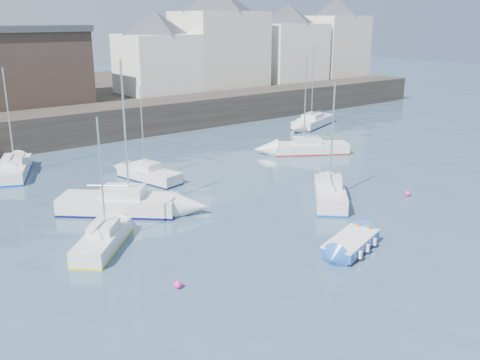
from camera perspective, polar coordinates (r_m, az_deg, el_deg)
water at (r=25.74m, az=16.81°, el=-9.41°), size 220.00×220.00×0.00m
quay_wall at (r=52.54m, az=-15.62°, el=5.81°), size 90.00×5.00×3.00m
land_strip at (r=69.36m, az=-21.41°, el=7.78°), size 90.00×32.00×2.80m
bldg_east_a at (r=67.56m, az=-2.23°, el=15.02°), size 13.36×13.36×11.80m
bldg_east_b at (r=74.16m, az=5.16°, el=14.41°), size 11.88×11.88×9.95m
bldg_east_c at (r=80.51m, az=10.05°, el=14.79°), size 11.14×11.14×10.95m
bldg_east_d at (r=62.39m, az=-8.86°, el=13.34°), size 11.14×11.14×8.95m
blue_dinghy at (r=27.19m, az=11.74°, el=-6.64°), size 4.01×2.65×0.71m
sailboat_a at (r=27.80m, az=-14.41°, el=-6.14°), size 4.63×4.79×6.56m
sailboat_b at (r=32.39m, az=-12.80°, el=-2.45°), size 6.64×6.30×8.94m
sailboat_c at (r=33.91m, az=9.57°, el=-1.40°), size 5.19×5.32×7.41m
sailboat_d at (r=45.95m, az=7.51°, el=3.46°), size 6.45×5.04×8.08m
sailboat_f at (r=38.39m, az=-9.67°, el=0.63°), size 2.85×5.37×6.66m
sailboat_g at (r=57.79m, az=7.85°, el=6.23°), size 7.12×4.50×8.60m
sailboat_h at (r=42.47m, az=-22.97°, el=1.13°), size 4.13×6.29×7.75m
buoy_near at (r=23.51m, az=-6.63°, el=-11.38°), size 0.36×0.36×0.36m
buoy_mid at (r=36.37m, az=17.44°, el=-1.63°), size 0.36×0.36×0.36m
buoy_far at (r=37.88m, az=-6.25°, el=-0.19°), size 0.36×0.36×0.36m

